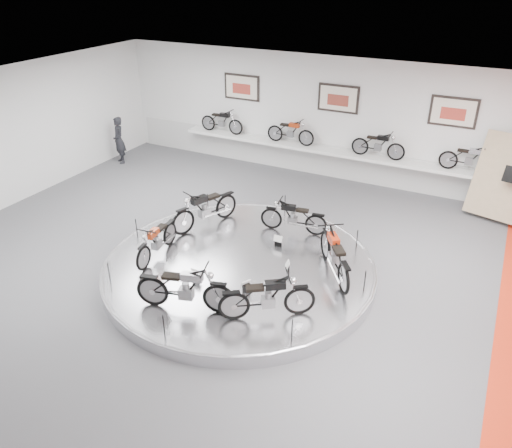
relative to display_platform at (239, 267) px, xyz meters
The scene contains 21 objects.
floor 0.34m from the display_platform, 90.00° to the right, with size 16.00×16.00×0.00m, color #4D4D50.
ceiling 3.86m from the display_platform, 90.00° to the right, with size 16.00×16.00×0.00m, color white.
wall_back 6.95m from the display_platform, 90.00° to the left, with size 16.00×16.00×0.00m, color silver.
dado_band 6.69m from the display_platform, 90.00° to the left, with size 15.68×0.04×1.10m, color #BCBCBA.
display_platform is the anchor object (origin of this frame).
platform_rim 0.12m from the display_platform, ahead, with size 6.40×6.40×0.10m, color #B2B2BA.
shelf 6.46m from the display_platform, 90.00° to the left, with size 11.00×0.55×0.10m, color silver.
poster_left 7.94m from the display_platform, 117.72° to the left, with size 1.35×0.06×0.88m, color beige.
poster_center 7.13m from the display_platform, 90.00° to the left, with size 1.35×0.06×0.88m, color beige.
poster_right 7.94m from the display_platform, 62.28° to the left, with size 1.35×0.06×0.88m, color beige.
shelf_bike_a 7.76m from the display_platform, 123.27° to the left, with size 1.22×0.42×0.73m, color black, non-canonical shape.
shelf_bike_b 6.69m from the display_platform, 103.19° to the left, with size 1.22×0.42×0.73m, color #942C0E, non-canonical shape.
shelf_bike_c 6.69m from the display_platform, 76.81° to the left, with size 1.22×0.42×0.73m, color black, non-canonical shape.
shelf_bike_d 7.76m from the display_platform, 56.73° to the left, with size 1.22×0.42×0.73m, color #A3A2A7, non-canonical shape.
bike_a 2.30m from the display_platform, 13.85° to the left, with size 1.78×0.63×1.05m, color #B42A0F, non-canonical shape.
bike_b 2.11m from the display_platform, 74.55° to the left, with size 1.50×0.53×0.88m, color black, non-canonical shape.
bike_c 2.17m from the display_platform, 144.47° to the left, with size 1.78×0.63×1.05m, color black, non-canonical shape.
bike_d 2.07m from the display_platform, 160.93° to the right, with size 1.53×0.54×0.90m, color #942C0E, non-canonical shape.
bike_e 2.16m from the display_platform, 93.21° to the right, with size 1.76×0.62×1.03m, color #A3A2A7, non-canonical shape.
bike_f 2.21m from the display_platform, 46.28° to the right, with size 1.65×0.58×0.97m, color black, non-canonical shape.
visitor 8.68m from the display_platform, 148.77° to the left, with size 0.62×0.40×1.69m, color black.
Camera 1 is at (4.87, -8.41, 6.63)m, focal length 35.00 mm.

